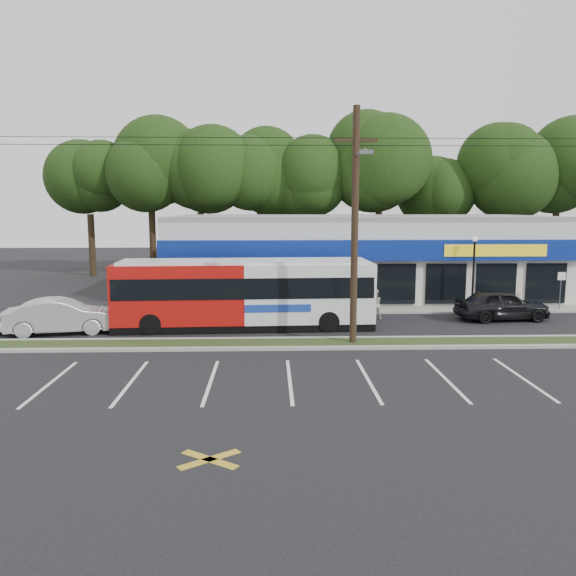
# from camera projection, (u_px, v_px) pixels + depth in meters

# --- Properties ---
(ground) EXTENTS (120.00, 120.00, 0.00)m
(ground) POSITION_uv_depth(u_px,v_px,m) (284.00, 351.00, 23.17)
(ground) COLOR black
(ground) RESTS_ON ground
(grass_strip) EXTENTS (40.00, 1.60, 0.12)m
(grass_strip) POSITION_uv_depth(u_px,v_px,m) (283.00, 344.00, 24.15)
(grass_strip) COLOR #223214
(grass_strip) RESTS_ON ground
(curb_south) EXTENTS (40.00, 0.25, 0.14)m
(curb_south) POSITION_uv_depth(u_px,v_px,m) (284.00, 348.00, 23.30)
(curb_south) COLOR #9E9E93
(curb_south) RESTS_ON ground
(curb_north) EXTENTS (40.00, 0.25, 0.14)m
(curb_north) POSITION_uv_depth(u_px,v_px,m) (283.00, 339.00, 24.99)
(curb_north) COLOR #9E9E93
(curb_north) RESTS_ON ground
(sidewalk) EXTENTS (32.00, 2.20, 0.10)m
(sidewalk) POSITION_uv_depth(u_px,v_px,m) (367.00, 310.00, 32.22)
(sidewalk) COLOR #9E9E93
(sidewalk) RESTS_ON ground
(strip_mall) EXTENTS (25.00, 12.55, 5.30)m
(strip_mall) POSITION_uv_depth(u_px,v_px,m) (358.00, 254.00, 38.70)
(strip_mall) COLOR silver
(strip_mall) RESTS_ON ground
(utility_pole) EXTENTS (50.00, 2.77, 10.00)m
(utility_pole) POSITION_uv_depth(u_px,v_px,m) (351.00, 219.00, 23.39)
(utility_pole) COLOR black
(utility_pole) RESTS_ON ground
(lamp_post) EXTENTS (0.30, 0.30, 4.25)m
(lamp_post) POSITION_uv_depth(u_px,v_px,m) (474.00, 264.00, 31.83)
(lamp_post) COLOR black
(lamp_post) RESTS_ON ground
(sign_post) EXTENTS (0.45, 0.10, 2.23)m
(sign_post) POSITION_uv_depth(u_px,v_px,m) (561.00, 284.00, 31.92)
(sign_post) COLOR #59595E
(sign_post) RESTS_ON ground
(tree_line) EXTENTS (46.76, 6.76, 11.83)m
(tree_line) POSITION_uv_depth(u_px,v_px,m) (323.00, 177.00, 47.80)
(tree_line) COLOR black
(tree_line) RESTS_ON ground
(metrobus) EXTENTS (12.60, 3.13, 3.36)m
(metrobus) POSITION_uv_depth(u_px,v_px,m) (245.00, 292.00, 27.30)
(metrobus) COLOR #AC110D
(metrobus) RESTS_ON ground
(car_dark) EXTENTS (4.93, 2.33, 1.63)m
(car_dark) POSITION_uv_depth(u_px,v_px,m) (502.00, 305.00, 29.40)
(car_dark) COLOR black
(car_dark) RESTS_ON ground
(car_silver) EXTENTS (5.27, 2.69, 1.65)m
(car_silver) POSITION_uv_depth(u_px,v_px,m) (61.00, 316.00, 26.25)
(car_silver) COLOR #AAACB1
(car_silver) RESTS_ON ground
(pedestrian_a) EXTENTS (0.86, 0.76, 1.97)m
(pedestrian_a) POSITION_uv_depth(u_px,v_px,m) (320.00, 302.00, 29.16)
(pedestrian_a) COLOR silver
(pedestrian_a) RESTS_ON ground
(pedestrian_b) EXTENTS (0.85, 0.70, 1.61)m
(pedestrian_b) POSITION_uv_depth(u_px,v_px,m) (375.00, 304.00, 29.56)
(pedestrian_b) COLOR #BDB4AA
(pedestrian_b) RESTS_ON ground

